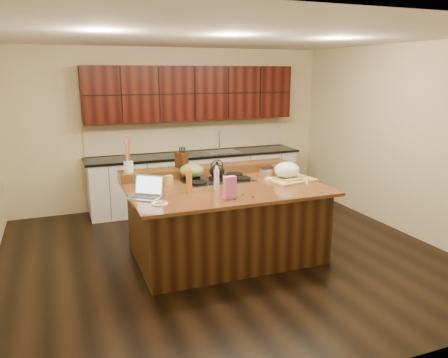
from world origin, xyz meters
name	(u,v)px	position (x,y,z in m)	size (l,w,h in m)	color
room	(225,152)	(0.00, 0.00, 1.35)	(5.52, 5.02, 2.72)	black
island	(225,221)	(0.00, 0.00, 0.46)	(2.40, 1.60, 0.92)	black
back_ledge	(207,170)	(0.00, 0.70, 0.98)	(2.40, 0.30, 0.12)	black
cooktop	(217,180)	(0.00, 0.30, 0.94)	(0.92, 0.52, 0.05)	gray
back_counter	(195,150)	(0.30, 2.23, 0.98)	(3.70, 0.66, 2.40)	silver
kettle	(217,171)	(0.00, 0.30, 1.05)	(0.19, 0.19, 0.17)	black
green_bowl	(192,171)	(-0.30, 0.43, 1.05)	(0.32, 0.32, 0.18)	#5E6F2C
laptop	(147,192)	(-1.01, -0.14, 0.98)	(0.44, 0.43, 0.24)	#B7B7BC
oil_bottle	(189,181)	(-0.51, -0.12, 1.06)	(0.07, 0.07, 0.27)	orange
vinegar_bottle	(217,180)	(-0.17, -0.14, 1.04)	(0.06, 0.06, 0.25)	silver
wooden_tray	(288,172)	(0.88, 0.01, 1.02)	(0.64, 0.51, 0.23)	tan
ramekin_a	(299,176)	(1.07, 0.04, 0.94)	(0.10, 0.10, 0.04)	white
ramekin_b	(281,176)	(0.85, 0.15, 0.94)	(0.10, 0.10, 0.04)	white
ramekin_c	(270,179)	(0.63, 0.03, 0.94)	(0.10, 0.10, 0.04)	white
strainer_bowl	(268,173)	(0.75, 0.31, 0.97)	(0.24, 0.24, 0.09)	#996B3F
kitchen_timer	(308,180)	(1.04, -0.22, 0.96)	(0.08, 0.08, 0.07)	silver
pink_bag	(230,188)	(-0.16, -0.53, 1.05)	(0.14, 0.07, 0.26)	pink
candy_plate	(160,204)	(-0.93, -0.45, 0.93)	(0.18, 0.18, 0.01)	white
package_box	(169,180)	(-0.65, 0.29, 0.98)	(0.09, 0.06, 0.13)	#BE9443
utensil_crock	(129,167)	(-1.07, 0.70, 1.11)	(0.12, 0.12, 0.14)	white
knife_block	(182,160)	(-0.36, 0.70, 1.15)	(0.11, 0.17, 0.21)	black
gumdrop_0	(253,196)	(0.11, -0.57, 0.93)	(0.02, 0.02, 0.02)	red
gumdrop_1	(223,197)	(-0.22, -0.49, 0.93)	(0.02, 0.02, 0.02)	#198C26
gumdrop_2	(236,197)	(-0.08, -0.50, 0.93)	(0.02, 0.02, 0.02)	red
gumdrop_3	(242,194)	(0.04, -0.44, 0.93)	(0.02, 0.02, 0.02)	#198C26
gumdrop_4	(237,197)	(-0.07, -0.53, 0.93)	(0.02, 0.02, 0.02)	red
gumdrop_5	(251,193)	(0.15, -0.45, 0.93)	(0.02, 0.02, 0.02)	#198C26
gumdrop_6	(228,200)	(-0.20, -0.59, 0.93)	(0.02, 0.02, 0.02)	red
gumdrop_7	(229,194)	(-0.11, -0.38, 0.93)	(0.02, 0.02, 0.02)	#198C26
gumdrop_8	(233,194)	(-0.07, -0.41, 0.93)	(0.02, 0.02, 0.02)	red
gumdrop_9	(237,195)	(-0.04, -0.45, 0.93)	(0.02, 0.02, 0.02)	#198C26
gumdrop_10	(236,194)	(-0.03, -0.40, 0.93)	(0.02, 0.02, 0.02)	red
gumdrop_11	(235,198)	(-0.11, -0.57, 0.93)	(0.02, 0.02, 0.02)	#198C26
gumdrop_12	(233,196)	(-0.09, -0.46, 0.93)	(0.02, 0.02, 0.02)	red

